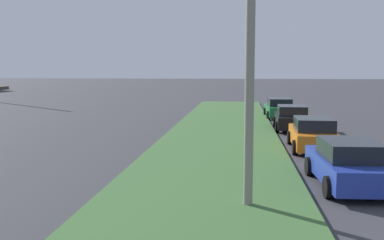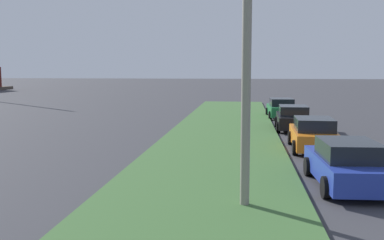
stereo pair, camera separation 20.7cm
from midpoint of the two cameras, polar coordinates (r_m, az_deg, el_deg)
The scene contains 6 objects.
grass_median at distance 17.90m, azimuth 2.54°, elevation -4.95°, with size 60.00×6.00×0.12m, color #3D6633.
parked_car_blue at distance 14.58m, azimuth 19.04°, elevation -5.36°, with size 4.38×2.17×1.47m.
parked_car_orange at distance 20.64m, azimuth 15.00°, elevation -1.77°, with size 4.34×2.10×1.47m.
parked_car_black at distance 27.04m, azimuth 12.45°, elevation 0.25°, with size 4.35×2.12×1.47m.
parked_car_green at distance 33.39m, azimuth 10.95°, elevation 1.47°, with size 4.35×2.12×1.47m.
streetlight at distance 11.48m, azimuth 8.73°, elevation 10.23°, with size 0.72×2.86×7.50m.
Camera 1 is at (-7.51, 6.99, 3.66)m, focal length 41.55 mm.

